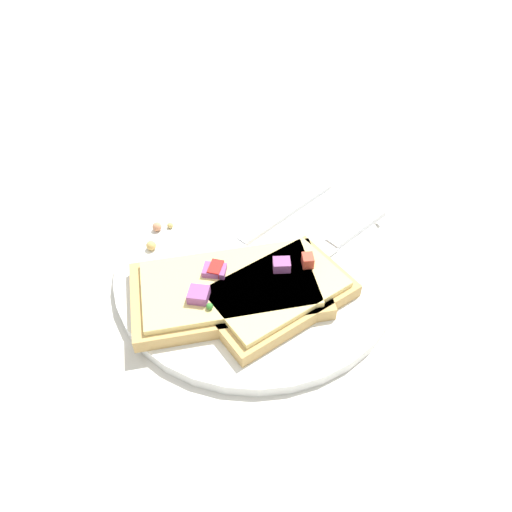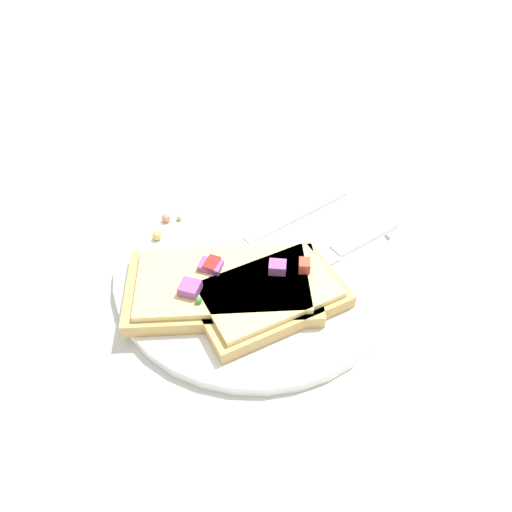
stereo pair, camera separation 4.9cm
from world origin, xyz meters
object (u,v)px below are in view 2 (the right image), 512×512
at_px(knife, 328,256).
at_px(pizza_slice_corner, 270,295).
at_px(pizza_slice_main, 223,286).
at_px(plate, 256,267).
at_px(fork, 256,235).

relative_size(knife, pizza_slice_corner, 1.18).
distance_m(knife, pizza_slice_main, 0.11).
distance_m(plate, fork, 0.04).
bearing_deg(knife, pizza_slice_main, -11.02).
height_order(plate, fork, fork).
bearing_deg(plate, pizza_slice_corner, -57.12).
relative_size(plate, pizza_slice_main, 1.40).
distance_m(fork, pizza_slice_main, 0.08).
relative_size(fork, pizza_slice_corner, 1.24).
xyz_separation_m(plate, pizza_slice_corner, (0.03, -0.04, 0.02)).
xyz_separation_m(knife, pizza_slice_corner, (-0.04, -0.07, 0.01)).
relative_size(plate, knife, 1.54).
distance_m(plate, pizza_slice_main, 0.05).
height_order(plate, pizza_slice_main, pizza_slice_main).
bearing_deg(fork, plate, 52.70).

